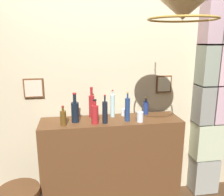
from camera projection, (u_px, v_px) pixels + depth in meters
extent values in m
cube|color=beige|center=(107.00, 83.00, 2.70)|extent=(3.65, 0.08, 2.82)
cube|color=brown|center=(34.00, 88.00, 2.53)|extent=(0.21, 0.03, 0.21)
cube|color=beige|center=(33.00, 88.00, 2.51)|extent=(0.18, 0.01, 0.18)
cube|color=brown|center=(164.00, 84.00, 2.76)|extent=(0.18, 0.03, 0.20)
cube|color=beige|center=(164.00, 84.00, 2.74)|extent=(0.15, 0.01, 0.17)
cube|color=gray|center=(202.00, 173.00, 3.06)|extent=(0.32, 0.28, 0.44)
cube|color=beige|center=(205.00, 139.00, 2.95)|extent=(0.34, 0.28, 0.44)
cube|color=gray|center=(202.00, 104.00, 2.82)|extent=(0.18, 0.28, 0.44)
cube|color=#C4A0AE|center=(216.00, 103.00, 2.85)|extent=(0.16, 0.28, 0.44)
cube|color=gray|center=(206.00, 65.00, 2.71)|extent=(0.18, 0.28, 0.44)
cube|color=#D0A7AE|center=(220.00, 65.00, 2.74)|extent=(0.17, 0.28, 0.44)
cube|color=#AB8D97|center=(209.00, 23.00, 2.60)|extent=(0.18, 0.28, 0.44)
cube|color=brown|center=(111.00, 165.00, 2.64)|extent=(1.49, 0.39, 1.07)
cylinder|color=brown|center=(63.00, 118.00, 2.34)|extent=(0.06, 0.06, 0.15)
cylinder|color=brown|center=(63.00, 109.00, 2.32)|extent=(0.02, 0.02, 0.04)
cylinder|color=maroon|center=(63.00, 106.00, 2.31)|extent=(0.03, 0.03, 0.01)
cylinder|color=black|center=(75.00, 112.00, 2.42)|extent=(0.08, 0.08, 0.21)
cylinder|color=black|center=(75.00, 98.00, 2.38)|extent=(0.03, 0.03, 0.09)
cylinder|color=maroon|center=(74.00, 93.00, 2.37)|extent=(0.04, 0.04, 0.01)
cylinder|color=#AAD1D3|center=(113.00, 106.00, 2.59)|extent=(0.05, 0.05, 0.25)
cylinder|color=#AAD1D3|center=(113.00, 93.00, 2.55)|extent=(0.02, 0.02, 0.04)
cylinder|color=maroon|center=(113.00, 91.00, 2.55)|extent=(0.02, 0.02, 0.01)
cylinder|color=navy|center=(146.00, 108.00, 2.69)|extent=(0.06, 0.06, 0.14)
cylinder|color=navy|center=(146.00, 100.00, 2.67)|extent=(0.02, 0.02, 0.04)
cylinder|color=#B7932D|center=(146.00, 98.00, 2.67)|extent=(0.02, 0.02, 0.01)
cylinder|color=maroon|center=(92.00, 106.00, 2.58)|extent=(0.06, 0.06, 0.24)
cylinder|color=maroon|center=(91.00, 92.00, 2.54)|extent=(0.03, 0.03, 0.08)
cylinder|color=maroon|center=(91.00, 88.00, 2.53)|extent=(0.03, 0.03, 0.01)
cylinder|color=black|center=(105.00, 113.00, 2.39)|extent=(0.05, 0.05, 0.22)
cylinder|color=black|center=(105.00, 99.00, 2.35)|extent=(0.02, 0.02, 0.06)
cylinder|color=maroon|center=(105.00, 95.00, 2.34)|extent=(0.02, 0.02, 0.01)
cylinder|color=navy|center=(127.00, 110.00, 2.45)|extent=(0.05, 0.05, 0.24)
cylinder|color=navy|center=(128.00, 96.00, 2.41)|extent=(0.02, 0.02, 0.05)
cylinder|color=#B7932D|center=(128.00, 93.00, 2.41)|extent=(0.02, 0.02, 0.01)
cylinder|color=#A52124|center=(95.00, 115.00, 2.38)|extent=(0.07, 0.07, 0.19)
cylinder|color=#A52124|center=(95.00, 103.00, 2.35)|extent=(0.03, 0.03, 0.05)
cylinder|color=black|center=(95.00, 100.00, 2.34)|extent=(0.04, 0.04, 0.01)
cylinder|color=silver|center=(140.00, 117.00, 2.44)|extent=(0.07, 0.07, 0.11)
cylinder|color=silver|center=(124.00, 112.00, 2.65)|extent=(0.07, 0.07, 0.08)
cone|color=beige|center=(183.00, 4.00, 1.61)|extent=(0.48, 0.48, 0.20)
torus|color=#AD8433|center=(182.00, 19.00, 1.64)|extent=(0.49, 0.49, 0.02)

